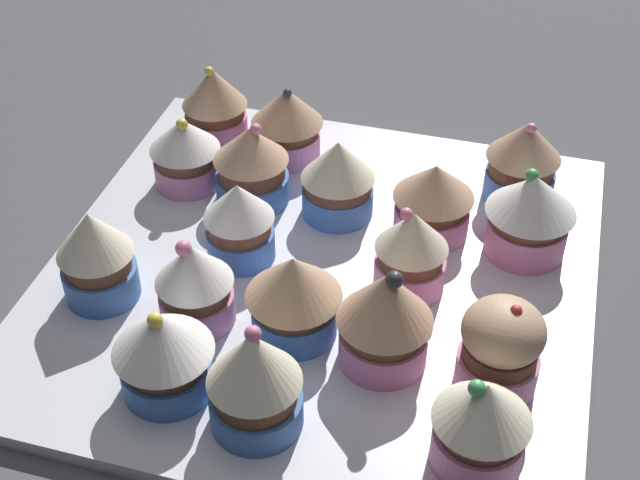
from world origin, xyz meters
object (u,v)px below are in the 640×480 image
Objects in this scene: cupcake_4 at (385,316)px; cupcake_15 at (96,255)px; baking_tray at (320,276)px; cupcake_12 at (241,219)px; cupcake_3 at (523,160)px; cupcake_9 at (338,178)px; cupcake_7 at (249,378)px; cupcake_16 at (185,151)px; cupcake_10 at (163,350)px; cupcake_6 at (433,198)px; cupcake_0 at (481,422)px; cupcake_5 at (412,247)px; cupcake_8 at (300,295)px; cupcake_13 at (251,164)px; cupcake_11 at (194,282)px; cupcake_17 at (215,105)px; cupcake_1 at (501,347)px; cupcake_14 at (287,122)px; cupcake_2 at (530,213)px.

cupcake_4 is 21.26cm from cupcake_15.
baking_tray is 7.51cm from cupcake_12.
cupcake_3 is 15.33cm from cupcake_9.
cupcake_7 reaches higher than cupcake_3.
cupcake_12 is at bearing -134.59° from cupcake_16.
cupcake_6 is at bearing -33.43° from cupcake_10.
cupcake_5 is (14.61, 6.97, -0.10)cm from cupcake_0.
cupcake_0 is 1.03× the size of cupcake_10.
cupcake_5 is 9.56cm from cupcake_8.
cupcake_7 is 22.16cm from cupcake_9.
cupcake_11 is at bearing -176.82° from cupcake_13.
cupcake_11 is (6.56, 0.50, -0.09)cm from cupcake_10.
cupcake_17 is (22.07, 20.32, -0.31)cm from cupcake_4.
cupcake_1 is 35.74cm from cupcake_17.
cupcake_17 is at bearing 33.87° from cupcake_8.
cupcake_4 is at bearing 177.21° from cupcake_6.
cupcake_8 is at bearing -135.80° from cupcake_12.
cupcake_10 is at bearing -179.28° from cupcake_14.
cupcake_13 is (0.53, 22.53, -0.19)cm from cupcake_2.
baking_tray is 4.98× the size of cupcake_7.
cupcake_9 is (22.16, 0.17, -0.49)cm from cupcake_7.
cupcake_6 is at bearing 86.91° from cupcake_2.
cupcake_3 is at bearing -44.62° from cupcake_11.
cupcake_13 is (-6.33, 21.28, -0.21)cm from cupcake_3.
cupcake_12 reaches higher than baking_tray.
cupcake_8 is 20.37cm from cupcake_16.
cupcake_9 is (0.27, 7.80, 0.21)cm from cupcake_6.
cupcake_3 is at bearing -18.26° from cupcake_4.
cupcake_9 is at bearing -45.12° from cupcake_15.
cupcake_7 is at bearing -155.52° from cupcake_17.
cupcake_1 is at bearing -137.79° from cupcake_5.
cupcake_1 is 21.01cm from cupcake_9.
cupcake_9 is at bearing 87.49° from cupcake_2.
cupcake_1 is at bearing -135.70° from cupcake_14.
cupcake_2 reaches higher than cupcake_9.
cupcake_15 reaches higher than cupcake_9.
cupcake_5 is 1.14× the size of cupcake_6.
cupcake_0 is 0.90× the size of cupcake_4.
cupcake_10 reaches higher than cupcake_6.
cupcake_3 reaches higher than cupcake_6.
cupcake_5 reaches higher than cupcake_12.
cupcake_4 is 15.08cm from cupcake_12.
cupcake_17 is at bearing 43.49° from baking_tray.
cupcake_14 reaches higher than cupcake_16.
cupcake_8 is at bearing -5.74° from cupcake_7.
cupcake_14 is (0.47, 20.34, -0.16)cm from cupcake_3.
cupcake_2 is 1.01× the size of cupcake_5.
cupcake_11 is (6.87, 20.84, -0.14)cm from cupcake_0.
cupcake_0 is 1.08× the size of cupcake_12.
cupcake_2 is at bearing -2.45° from cupcake_0.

